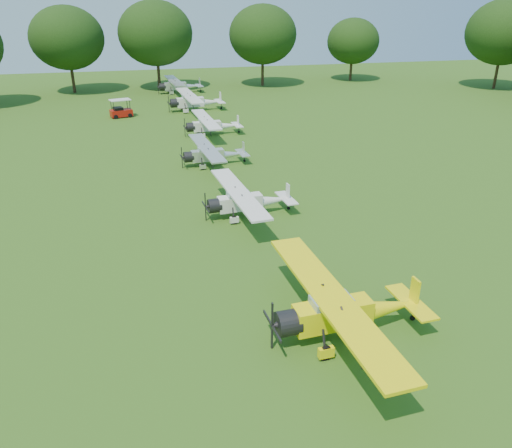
# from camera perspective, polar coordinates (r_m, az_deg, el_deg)

# --- Properties ---
(ground) EXTENTS (160.00, 160.00, 0.00)m
(ground) POSITION_cam_1_polar(r_m,az_deg,el_deg) (28.14, 0.80, -3.37)
(ground) COLOR #2A5415
(ground) RESTS_ON ground
(tree_belt) EXTENTS (137.36, 130.27, 14.52)m
(tree_belt) POSITION_cam_1_polar(r_m,az_deg,el_deg) (26.64, 8.48, 13.15)
(tree_belt) COLOR #301F12
(tree_belt) RESTS_ON ground
(aircraft_2) EXTENTS (7.01, 11.16, 2.20)m
(aircraft_2) POSITION_cam_1_polar(r_m,az_deg,el_deg) (21.47, 10.06, -9.54)
(aircraft_2) COLOR yellow
(aircraft_2) RESTS_ON ground
(aircraft_3) EXTENTS (6.06, 9.65, 1.90)m
(aircraft_3) POSITION_cam_1_polar(r_m,az_deg,el_deg) (32.59, -1.09, 2.81)
(aircraft_3) COLOR silver
(aircraft_3) RESTS_ON ground
(aircraft_4) EXTENTS (5.77, 9.20, 1.81)m
(aircraft_4) POSITION_cam_1_polar(r_m,az_deg,el_deg) (42.96, -5.01, 8.09)
(aircraft_4) COLOR silver
(aircraft_4) RESTS_ON ground
(aircraft_5) EXTENTS (6.04, 9.62, 1.89)m
(aircraft_5) POSITION_cam_1_polar(r_m,az_deg,el_deg) (52.90, -5.16, 11.29)
(aircraft_5) COLOR silver
(aircraft_5) RESTS_ON ground
(aircraft_6) EXTENTS (7.05, 11.24, 2.21)m
(aircraft_6) POSITION_cam_1_polar(r_m,az_deg,el_deg) (64.88, -7.07, 13.84)
(aircraft_6) COLOR silver
(aircraft_6) RESTS_ON ground
(aircraft_7) EXTENTS (6.70, 10.68, 2.10)m
(aircraft_7) POSITION_cam_1_polar(r_m,az_deg,el_deg) (77.72, -8.85, 15.46)
(aircraft_7) COLOR silver
(aircraft_7) RESTS_ON ground
(golf_cart) EXTENTS (2.74, 2.06, 2.10)m
(golf_cart) POSITION_cam_1_polar(r_m,az_deg,el_deg) (63.00, -15.21, 12.32)
(golf_cart) COLOR #AA150C
(golf_cart) RESTS_ON ground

